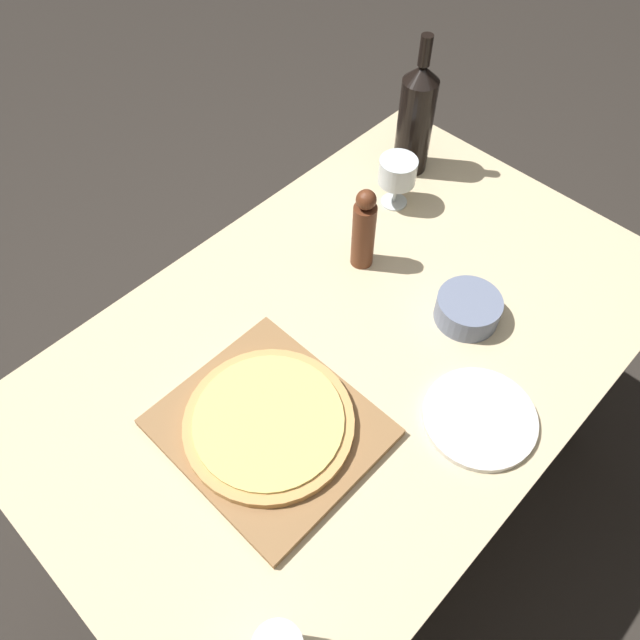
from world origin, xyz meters
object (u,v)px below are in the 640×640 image
(wine_glass, at_px, (398,173))
(pizza, at_px, (269,422))
(small_bowl, at_px, (468,309))
(pepper_mill, at_px, (364,230))
(wine_bottle, at_px, (416,118))

(wine_glass, bearing_deg, pizza, -70.10)
(small_bowl, bearing_deg, wine_glass, 153.86)
(pepper_mill, relative_size, small_bowl, 1.53)
(wine_bottle, relative_size, wine_glass, 2.74)
(wine_bottle, bearing_deg, wine_glass, -65.65)
(pepper_mill, xyz_separation_m, wine_glass, (-0.07, 0.20, -0.01))
(pizza, height_order, wine_glass, wine_glass)
(pizza, bearing_deg, pepper_mill, 110.01)
(wine_bottle, relative_size, pepper_mill, 1.70)
(pepper_mill, height_order, small_bowl, pepper_mill)
(pizza, relative_size, pepper_mill, 1.51)
(pizza, height_order, wine_bottle, wine_bottle)
(wine_bottle, height_order, pepper_mill, wine_bottle)
(pizza, xyz_separation_m, pepper_mill, (-0.16, 0.43, 0.07))
(pepper_mill, relative_size, wine_glass, 1.62)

